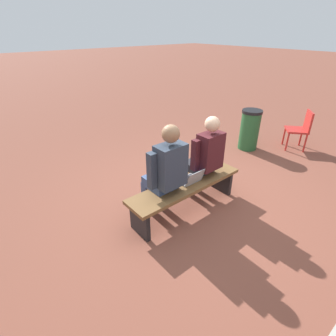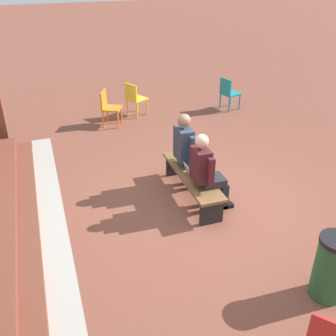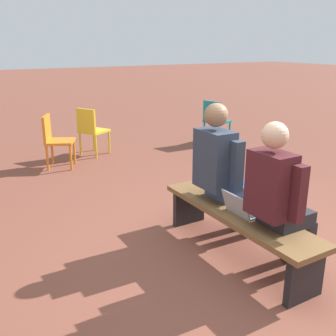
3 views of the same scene
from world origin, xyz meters
The scene contains 10 objects.
ground_plane centered at (0.00, 0.00, 0.00)m, with size 60.00×60.00×0.00m, color brown.
concrete_strip centered at (0.26, 2.42, 0.00)m, with size 6.49×0.40×0.01m, color #A8A399.
bench centered at (0.26, 0.10, 0.35)m, with size 1.80×0.44×0.45m.
person_student centered at (-0.15, 0.03, 0.72)m, with size 0.54×0.68×1.34m.
person_adult centered at (0.59, 0.03, 0.74)m, with size 0.57×0.72×1.39m.
laptop centered at (0.19, 0.11, 0.50)m, with size 0.32×0.29×0.21m.
plastic_chair_by_pillar centered at (3.89, -2.38, 0.48)m, with size 0.51×0.51×0.84m.
plastic_chair_foreground centered at (3.87, 0.79, 0.48)m, with size 0.56×0.56×0.84m.
plastic_chair_far_left centered at (4.26, 0.04, 0.48)m, with size 0.57×0.57×0.84m.
litter_bin centered at (-2.30, -0.63, 0.43)m, with size 0.42×0.42×0.86m.
Camera 2 is at (-4.97, 2.32, 3.71)m, focal length 42.00 mm.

